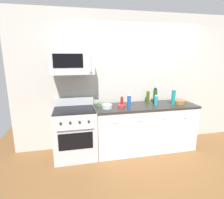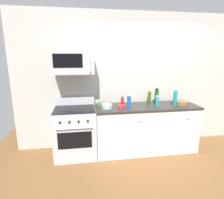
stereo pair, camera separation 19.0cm
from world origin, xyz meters
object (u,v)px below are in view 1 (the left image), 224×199
object	(u,v)px
bottle_olive_oil	(148,97)
bottle_sparkling_teal	(173,97)
range_oven	(75,133)
bottle_hot_sauce_red	(122,101)
bowl_red_small	(121,106)
bottle_soda_blue	(129,102)
bowl_steel_prep	(107,106)
bowl_wooden_salad	(179,102)
bottle_dish_soap	(156,100)
microwave	(72,62)
bowl_green_glaze	(101,104)
bottle_wine_green	(155,96)

from	to	relation	value
bottle_olive_oil	bottle_sparkling_teal	world-z (taller)	bottle_sparkling_teal
range_oven	bottle_sparkling_teal	size ratio (longest dim) A/B	3.29
range_oven	bottle_hot_sauce_red	world-z (taller)	bottle_hot_sauce_red
bowl_red_small	bottle_sparkling_teal	bearing A→B (deg)	-1.19
bowl_red_small	bottle_olive_oil	bearing A→B (deg)	20.95
bottle_soda_blue	bottle_olive_oil	distance (m)	0.61
bottle_sparkling_teal	bottle_olive_oil	bearing A→B (deg)	148.22
bowl_red_small	bottle_hot_sauce_red	bearing A→B (deg)	70.71
bowl_steel_prep	bottle_hot_sauce_red	bearing A→B (deg)	19.49
bottle_olive_oil	bowl_wooden_salad	world-z (taller)	bottle_olive_oil
bottle_hot_sauce_red	bowl_steel_prep	distance (m)	0.33
bottle_hot_sauce_red	bowl_wooden_salad	distance (m)	1.18
range_oven	bottle_hot_sauce_red	xyz separation A→B (m)	(0.90, 0.05, 0.54)
bottle_dish_soap	bowl_steel_prep	size ratio (longest dim) A/B	1.05
microwave	bottle_sparkling_teal	bearing A→B (deg)	-3.83
microwave	bottle_soda_blue	world-z (taller)	microwave
microwave	bowl_wooden_salad	bearing A→B (deg)	-1.84
bowl_wooden_salad	bowl_green_glaze	world-z (taller)	bowl_wooden_salad
bowl_green_glaze	bowl_steel_prep	world-z (taller)	bowl_steel_prep
microwave	range_oven	bearing A→B (deg)	-90.29
bottle_olive_oil	bottle_sparkling_teal	size ratio (longest dim) A/B	0.80
bowl_steel_prep	bottle_wine_green	bearing A→B (deg)	7.57
bowl_green_glaze	range_oven	bearing A→B (deg)	-165.22
bowl_wooden_salad	bottle_dish_soap	bearing A→B (deg)	-177.05
bottle_dish_soap	bowl_wooden_salad	bearing A→B (deg)	2.95
range_oven	bowl_green_glaze	world-z (taller)	range_oven
bottle_soda_blue	bowl_red_small	world-z (taller)	bottle_soda_blue
bottle_hot_sauce_red	bottle_wine_green	distance (m)	0.70
microwave	bottle_sparkling_teal	size ratio (longest dim) A/B	2.29
bottle_hot_sauce_red	bowl_green_glaze	bearing A→B (deg)	168.06
bottle_hot_sauce_red	bottle_dish_soap	size ratio (longest dim) A/B	0.92
microwave	bowl_red_small	distance (m)	1.19
bottle_soda_blue	bowl_green_glaze	xyz separation A→B (m)	(-0.47, 0.29, -0.09)
bottle_sparkling_teal	bottle_wine_green	xyz separation A→B (m)	(-0.31, 0.16, -0.00)
bowl_wooden_salad	bowl_steel_prep	bearing A→B (deg)	-178.54
bottle_wine_green	bowl_green_glaze	xyz separation A→B (m)	(-1.09, 0.06, -0.12)
bowl_red_small	bowl_green_glaze	bearing A→B (deg)	151.24
bowl_steel_prep	bottle_soda_blue	bearing A→B (deg)	-13.41
bottle_sparkling_teal	bowl_wooden_salad	bearing A→B (deg)	19.72
range_oven	bowl_wooden_salad	xyz separation A→B (m)	(2.08, -0.02, 0.49)
bottle_hot_sauce_red	bowl_green_glaze	distance (m)	0.41
bottle_hot_sauce_red	bottle_soda_blue	size ratio (longest dim) A/B	0.70
range_oven	bottle_sparkling_teal	bearing A→B (deg)	-2.49
microwave	bottle_dish_soap	world-z (taller)	microwave
bowl_wooden_salad	bowl_red_small	bearing A→B (deg)	-178.14
bottle_olive_oil	bowl_red_small	world-z (taller)	bottle_olive_oil
bottle_olive_oil	bottle_sparkling_teal	bearing A→B (deg)	-31.78
microwave	bottle_sparkling_teal	distance (m)	2.03
bottle_wine_green	bowl_steel_prep	distance (m)	1.02
range_oven	bottle_olive_oil	bearing A→B (deg)	6.80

